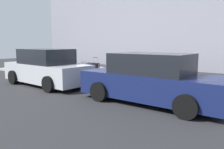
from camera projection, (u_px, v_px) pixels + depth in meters
ground_plane at (95, 84)px, 10.35m from camera, size 40.00×40.00×0.00m
sidewalk_curb at (123, 76)px, 12.35m from camera, size 18.00×5.00×0.14m
suitcase_maroon_0 at (165, 77)px, 9.08m from camera, size 0.39×0.26×0.98m
suitcase_black_1 at (156, 76)px, 9.32m from camera, size 0.38×0.24×0.97m
suitcase_navy_2 at (147, 77)px, 9.61m from camera, size 0.39×0.27×0.87m
suitcase_silver_3 at (136, 75)px, 9.78m from camera, size 0.51×0.27×0.70m
suitcase_teal_4 at (126, 74)px, 10.05m from camera, size 0.42×0.25×1.01m
suitcase_red_5 at (118, 75)px, 10.40m from camera, size 0.48×0.21×0.56m
suitcase_olive_6 at (110, 73)px, 10.65m from camera, size 0.37×0.23×0.69m
suitcase_maroon_7 at (102, 73)px, 10.89m from camera, size 0.48×0.23×0.73m
suitcase_black_8 at (96, 70)px, 11.19m from camera, size 0.36×0.22×1.05m
suitcase_navy_9 at (90, 70)px, 11.48m from camera, size 0.39×0.27×0.76m
suitcase_silver_10 at (84, 71)px, 11.75m from camera, size 0.45×0.25×0.77m
fire_hydrant at (72, 67)px, 12.19m from camera, size 0.39×0.21×0.79m
bollard_post at (63, 67)px, 12.39m from camera, size 0.12×0.12×0.83m
parked_car_navy_0 at (151, 80)px, 6.91m from camera, size 4.62×2.04×1.58m
parked_car_silver_1 at (47, 68)px, 9.91m from camera, size 4.53×2.15×1.63m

